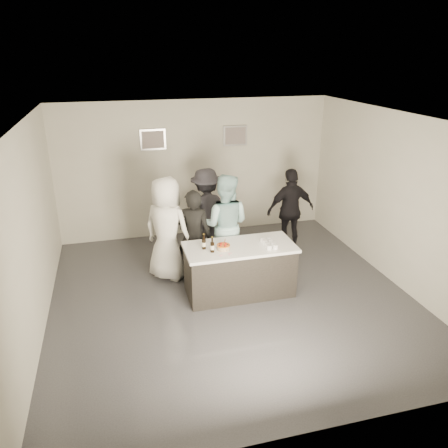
# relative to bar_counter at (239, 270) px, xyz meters

# --- Properties ---
(floor) EXTENTS (6.00, 6.00, 0.00)m
(floor) POSITION_rel_bar_counter_xyz_m (-0.17, -0.09, -0.45)
(floor) COLOR #3D3D42
(floor) RESTS_ON ground
(ceiling) EXTENTS (6.00, 6.00, 0.00)m
(ceiling) POSITION_rel_bar_counter_xyz_m (-0.17, -0.09, 2.55)
(ceiling) COLOR white
(wall_back) EXTENTS (6.00, 0.04, 3.00)m
(wall_back) POSITION_rel_bar_counter_xyz_m (-0.17, 2.91, 1.05)
(wall_back) COLOR beige
(wall_back) RESTS_ON ground
(wall_front) EXTENTS (6.00, 0.04, 3.00)m
(wall_front) POSITION_rel_bar_counter_xyz_m (-0.17, -3.09, 1.05)
(wall_front) COLOR beige
(wall_front) RESTS_ON ground
(wall_left) EXTENTS (0.04, 6.00, 3.00)m
(wall_left) POSITION_rel_bar_counter_xyz_m (-3.17, -0.09, 1.05)
(wall_left) COLOR beige
(wall_left) RESTS_ON ground
(wall_right) EXTENTS (0.04, 6.00, 3.00)m
(wall_right) POSITION_rel_bar_counter_xyz_m (2.83, -0.09, 1.05)
(wall_right) COLOR beige
(wall_right) RESTS_ON ground
(picture_left) EXTENTS (0.54, 0.04, 0.44)m
(picture_left) POSITION_rel_bar_counter_xyz_m (-1.07, 2.88, 1.75)
(picture_left) COLOR #B2B2B7
(picture_left) RESTS_ON wall_back
(picture_right) EXTENTS (0.54, 0.04, 0.44)m
(picture_right) POSITION_rel_bar_counter_xyz_m (0.73, 2.88, 1.75)
(picture_right) COLOR #B2B2B7
(picture_right) RESTS_ON wall_back
(bar_counter) EXTENTS (1.86, 0.86, 0.90)m
(bar_counter) POSITION_rel_bar_counter_xyz_m (0.00, 0.00, 0.00)
(bar_counter) COLOR white
(bar_counter) RESTS_ON ground
(cake) EXTENTS (0.22, 0.22, 0.07)m
(cake) POSITION_rel_bar_counter_xyz_m (-0.30, -0.06, 0.49)
(cake) COLOR orange
(cake) RESTS_ON bar_counter
(beer_bottle_a) EXTENTS (0.07, 0.07, 0.26)m
(beer_bottle_a) POSITION_rel_bar_counter_xyz_m (-0.61, 0.03, 0.58)
(beer_bottle_a) COLOR black
(beer_bottle_a) RESTS_ON bar_counter
(beer_bottle_b) EXTENTS (0.07, 0.07, 0.26)m
(beer_bottle_b) POSITION_rel_bar_counter_xyz_m (-0.50, -0.12, 0.58)
(beer_bottle_b) COLOR black
(beer_bottle_b) RESTS_ON bar_counter
(tumbler_cluster) EXTENTS (0.19, 0.40, 0.08)m
(tumbler_cluster) POSITION_rel_bar_counter_xyz_m (0.48, -0.11, 0.49)
(tumbler_cluster) COLOR #C36A12
(tumbler_cluster) RESTS_ON bar_counter
(candles) EXTENTS (0.24, 0.08, 0.01)m
(candles) POSITION_rel_bar_counter_xyz_m (-0.33, -0.28, 0.45)
(candles) COLOR pink
(candles) RESTS_ON bar_counter
(person_main_black) EXTENTS (0.73, 0.60, 1.72)m
(person_main_black) POSITION_rel_bar_counter_xyz_m (-0.64, 0.72, 0.41)
(person_main_black) COLOR black
(person_main_black) RESTS_ON ground
(person_main_blue) EXTENTS (1.14, 1.03, 1.91)m
(person_main_blue) POSITION_rel_bar_counter_xyz_m (-0.03, 0.85, 0.51)
(person_main_blue) COLOR #A4D3D6
(person_main_blue) RESTS_ON ground
(person_guest_left) EXTENTS (1.11, 1.07, 1.92)m
(person_guest_left) POSITION_rel_bar_counter_xyz_m (-1.10, 0.89, 0.51)
(person_guest_left) COLOR white
(person_guest_left) RESTS_ON ground
(person_guest_right) EXTENTS (1.04, 0.47, 1.75)m
(person_guest_right) POSITION_rel_bar_counter_xyz_m (1.54, 1.50, 0.42)
(person_guest_right) COLOR black
(person_guest_right) RESTS_ON ground
(person_guest_back) EXTENTS (1.25, 0.87, 1.77)m
(person_guest_back) POSITION_rel_bar_counter_xyz_m (-0.16, 1.85, 0.44)
(person_guest_back) COLOR #2C2B33
(person_guest_back) RESTS_ON ground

